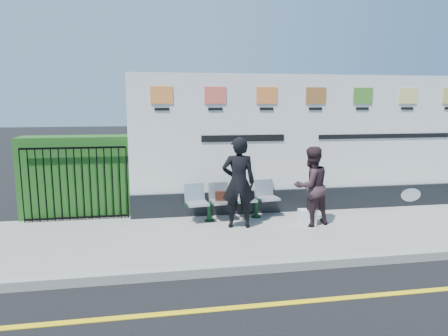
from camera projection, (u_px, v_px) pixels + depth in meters
name	position (u px, v px, depth m)	size (l,w,h in m)	color
ground	(385.00, 295.00, 5.29)	(80.00, 80.00, 0.00)	black
pavement	(312.00, 231.00, 7.71)	(14.00, 3.00, 0.12)	gray
kerb	(349.00, 261.00, 6.25)	(14.00, 0.18, 0.14)	gray
yellow_line	(385.00, 294.00, 5.29)	(14.00, 0.10, 0.01)	yellow
billboard	(312.00, 152.00, 8.89)	(8.00, 0.30, 3.00)	black
hedge	(79.00, 176.00, 8.54)	(2.35, 0.70, 1.70)	#1F5419
railing	(76.00, 184.00, 8.12)	(2.05, 0.06, 1.54)	black
bench	(233.00, 209.00, 8.27)	(1.95, 0.52, 0.42)	#B7BDC0
woman_left	(239.00, 183.00, 7.66)	(0.64, 0.42, 1.76)	black
woman_right	(311.00, 186.00, 7.82)	(0.76, 0.59, 1.56)	#322026
handbag_brown	(221.00, 196.00, 8.15)	(0.25, 0.11, 0.19)	black
carrier_bag_white	(307.00, 217.00, 7.85)	(0.33, 0.20, 0.33)	silver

